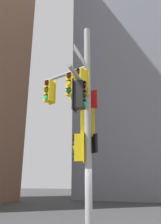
% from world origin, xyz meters
% --- Properties ---
extents(building_mid_block, '(15.68, 15.68, 31.12)m').
position_xyz_m(building_mid_block, '(0.15, 25.83, 15.56)').
color(building_mid_block, slate).
rests_on(building_mid_block, ground).
extents(signal_pole_assembly, '(2.67, 3.01, 8.49)m').
position_xyz_m(signal_pole_assembly, '(-0.32, -0.01, 4.69)').
color(signal_pole_assembly, '#9EA0A3').
rests_on(signal_pole_assembly, ground).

